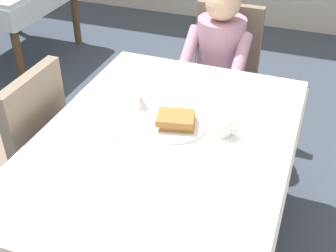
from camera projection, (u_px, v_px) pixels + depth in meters
ground_plane at (164, 249)px, 2.37m from camera, size 14.00×14.00×0.00m
dining_table_main at (163, 155)px, 2.00m from camera, size 1.12×1.52×0.74m
chair_diner at (223, 67)px, 2.98m from camera, size 0.44×0.45×0.93m
diner_person at (218, 58)px, 2.78m from camera, size 0.40×0.43×1.12m
chair_left_side at (25, 141)px, 2.29m from camera, size 0.45×0.44×0.93m
plate_breakfast at (176, 125)px, 2.03m from camera, size 0.28×0.28×0.02m
breakfast_stack at (177, 120)px, 2.00m from camera, size 0.19×0.17×0.06m
cup_coffee at (224, 126)px, 1.96m from camera, size 0.11×0.08×0.08m
syrup_pitcher at (140, 102)px, 2.13m from camera, size 0.08×0.08×0.07m
fork_left_of_plate at (136, 120)px, 2.07m from camera, size 0.01×0.18×0.00m
knife_right_of_plate at (215, 137)px, 1.96m from camera, size 0.03×0.20×0.00m
spoon_near_edge at (146, 171)px, 1.77m from camera, size 0.15×0.04×0.00m
napkin_folded at (103, 133)px, 1.98m from camera, size 0.19×0.15×0.01m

